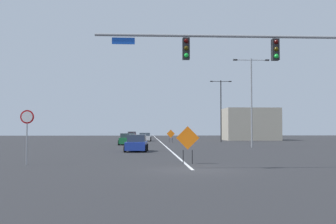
% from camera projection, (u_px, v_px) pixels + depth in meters
% --- Properties ---
extents(ground, '(212.90, 212.90, 0.00)m').
position_uv_depth(ground, '(193.00, 170.00, 20.14)').
color(ground, '#2D2D30').
extents(road_centre_stripe, '(0.16, 118.28, 0.01)m').
position_uv_depth(road_centre_stripe, '(158.00, 139.00, 79.15)').
color(road_centre_stripe, white).
rests_on(road_centre_stripe, ground).
extents(traffic_signal_assembly, '(13.31, 0.44, 7.18)m').
position_uv_depth(traffic_signal_assembly, '(275.00, 61.00, 20.56)').
color(traffic_signal_assembly, gray).
rests_on(traffic_signal_assembly, ground).
extents(stop_sign, '(0.76, 0.07, 3.03)m').
position_uv_depth(stop_sign, '(27.00, 126.00, 23.29)').
color(stop_sign, gray).
rests_on(stop_sign, ground).
extents(street_lamp_far_right, '(3.92, 0.24, 9.56)m').
position_uv_depth(street_lamp_far_right, '(251.00, 95.00, 45.01)').
color(street_lamp_far_right, gray).
rests_on(street_lamp_far_right, ground).
extents(street_lamp_near_left, '(3.30, 0.24, 9.45)m').
position_uv_depth(street_lamp_near_left, '(221.00, 106.00, 64.44)').
color(street_lamp_near_left, black).
rests_on(street_lamp_near_left, ground).
extents(construction_sign_right_shoulder, '(1.18, 0.29, 1.89)m').
position_uv_depth(construction_sign_right_shoulder, '(171.00, 134.00, 60.43)').
color(construction_sign_right_shoulder, orange).
rests_on(construction_sign_right_shoulder, ground).
extents(construction_sign_left_shoulder, '(1.31, 0.28, 2.14)m').
position_uv_depth(construction_sign_left_shoulder, '(188.00, 140.00, 23.80)').
color(construction_sign_left_shoulder, orange).
rests_on(construction_sign_left_shoulder, ground).
extents(car_green_near, '(2.15, 3.98, 1.43)m').
position_uv_depth(car_green_near, '(127.00, 139.00, 52.38)').
color(car_green_near, '#196B38').
rests_on(car_green_near, ground).
extents(car_white_passing, '(2.16, 4.42, 1.35)m').
position_uv_depth(car_white_passing, '(145.00, 137.00, 68.64)').
color(car_white_passing, white).
rests_on(car_white_passing, ground).
extents(car_red_mid, '(2.20, 4.01, 1.42)m').
position_uv_depth(car_red_mid, '(132.00, 135.00, 88.76)').
color(car_red_mid, red).
rests_on(car_red_mid, ground).
extents(car_silver_distant, '(2.19, 4.38, 1.27)m').
position_uv_depth(car_silver_distant, '(186.00, 137.00, 74.28)').
color(car_silver_distant, '#B7BABF').
rests_on(car_silver_distant, ground).
extents(car_blue_approaching, '(2.09, 4.07, 1.48)m').
position_uv_depth(car_blue_approaching, '(136.00, 144.00, 36.86)').
color(car_blue_approaching, '#1E389E').
rests_on(car_blue_approaching, ground).
extents(roadside_building_east, '(9.20, 6.81, 5.61)m').
position_uv_depth(roadside_building_east, '(250.00, 124.00, 73.95)').
color(roadside_building_east, '#B2A893').
rests_on(roadside_building_east, ground).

